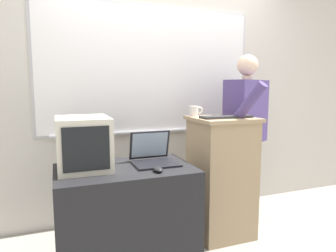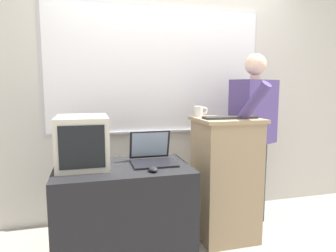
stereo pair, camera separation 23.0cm
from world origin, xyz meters
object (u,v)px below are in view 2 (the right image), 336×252
object	(u,v)px
person_presenter	(254,128)
wireless_keyboard	(230,117)
side_desk	(124,216)
computer_mouse_by_laptop	(153,169)
crt_monitor	(83,142)
laptop	(152,154)
coffee_mug	(199,111)
lectern_podium	(225,178)

from	to	relation	value
person_presenter	wireless_keyboard	xyz separation A→B (m)	(-0.35, -0.21, 0.13)
side_desk	wireless_keyboard	world-z (taller)	wireless_keyboard
wireless_keyboard	computer_mouse_by_laptop	xyz separation A→B (m)	(-0.72, -0.32, -0.30)
person_presenter	crt_monitor	world-z (taller)	person_presenter
laptop	computer_mouse_by_laptop	distance (m)	0.26
laptop	coffee_mug	world-z (taller)	coffee_mug
person_presenter	laptop	world-z (taller)	person_presenter
lectern_podium	coffee_mug	size ratio (longest dim) A/B	8.05
side_desk	computer_mouse_by_laptop	xyz separation A→B (m)	(0.18, -0.19, 0.39)
side_desk	computer_mouse_by_laptop	bearing A→B (deg)	-45.45
lectern_podium	computer_mouse_by_laptop	bearing A→B (deg)	-152.17
person_presenter	computer_mouse_by_laptop	xyz separation A→B (m)	(-1.07, -0.53, -0.18)
wireless_keyboard	coffee_mug	world-z (taller)	coffee_mug
lectern_podium	person_presenter	xyz separation A→B (m)	(0.35, 0.15, 0.41)
lectern_podium	side_desk	xyz separation A→B (m)	(-0.91, -0.19, -0.16)
side_desk	computer_mouse_by_laptop	size ratio (longest dim) A/B	9.61
side_desk	person_presenter	size ratio (longest dim) A/B	0.59
side_desk	lectern_podium	bearing A→B (deg)	11.99
side_desk	laptop	size ratio (longest dim) A/B	3.00
lectern_podium	laptop	world-z (taller)	lectern_podium
crt_monitor	coffee_mug	xyz separation A→B (m)	(1.00, 0.30, 0.17)
laptop	wireless_keyboard	distance (m)	0.72
wireless_keyboard	computer_mouse_by_laptop	world-z (taller)	wireless_keyboard
computer_mouse_by_laptop	coffee_mug	size ratio (longest dim) A/B	0.76
person_presenter	computer_mouse_by_laptop	bearing A→B (deg)	-179.42
wireless_keyboard	coffee_mug	bearing A→B (deg)	126.54
person_presenter	wireless_keyboard	distance (m)	0.43
coffee_mug	laptop	bearing A→B (deg)	-147.78
lectern_podium	computer_mouse_by_laptop	world-z (taller)	lectern_podium
lectern_podium	laptop	bearing A→B (deg)	-169.11
lectern_podium	person_presenter	distance (m)	0.56
wireless_keyboard	coffee_mug	xyz separation A→B (m)	(-0.18, 0.24, 0.04)
lectern_podium	wireless_keyboard	bearing A→B (deg)	-92.66
laptop	coffee_mug	distance (m)	0.65
laptop	computer_mouse_by_laptop	world-z (taller)	laptop
lectern_podium	computer_mouse_by_laptop	distance (m)	0.85
lectern_podium	crt_monitor	world-z (taller)	crt_monitor
side_desk	crt_monitor	bearing A→B (deg)	165.24
person_presenter	coffee_mug	xyz separation A→B (m)	(-0.53, 0.03, 0.16)
side_desk	laptop	world-z (taller)	laptop
wireless_keyboard	laptop	bearing A→B (deg)	-174.28
computer_mouse_by_laptop	crt_monitor	distance (m)	0.55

